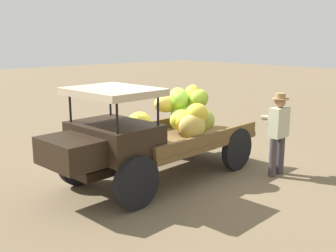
% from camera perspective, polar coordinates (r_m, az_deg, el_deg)
% --- Properties ---
extents(ground_plane, '(60.00, 60.00, 0.00)m').
position_cam_1_polar(ground_plane, '(8.68, 0.56, -5.88)').
color(ground_plane, '#746146').
extents(truck, '(4.54, 1.95, 1.88)m').
position_cam_1_polar(truck, '(7.74, -2.17, -0.80)').
color(truck, black).
rests_on(truck, ground).
extents(farmer, '(0.53, 0.46, 1.67)m').
position_cam_1_polar(farmer, '(8.27, 15.30, -0.45)').
color(farmer, '#423B3F').
rests_on(farmer, ground).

